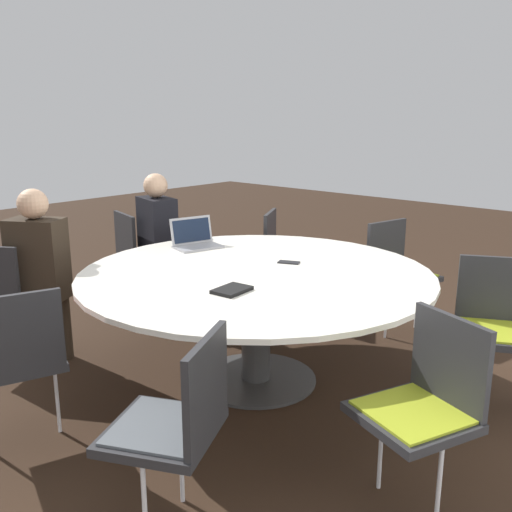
{
  "coord_description": "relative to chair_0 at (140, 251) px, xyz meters",
  "views": [
    {
      "loc": [
        2.57,
        2.28,
        1.7
      ],
      "look_at": [
        0.0,
        0.0,
        0.84
      ],
      "focal_mm": 40.0,
      "sensor_mm": 36.0,
      "label": 1
    }
  ],
  "objects": [
    {
      "name": "chair_0",
      "position": [
        0.0,
        0.0,
        0.0
      ],
      "size": [
        0.52,
        0.53,
        0.88
      ],
      "rotation": [
        0.0,
        0.0,
        7.6
      ],
      "color": "#262628",
      "rests_on": "ground_plane"
    },
    {
      "name": "spiral_notebook",
      "position": [
        0.77,
        1.86,
        0.22
      ],
      "size": [
        0.22,
        0.17,
        0.02
      ],
      "color": "black",
      "rests_on": "conference_table"
    },
    {
      "name": "chair_5",
      "position": [
        -0.34,
        2.93,
        0.0
      ],
      "size": [
        0.58,
        0.58,
        0.88
      ],
      "rotation": [
        0.0,
        0.0,
        11.47
      ],
      "color": "#262628",
      "rests_on": "ground_plane"
    },
    {
      "name": "chair_2",
      "position": [
        1.75,
        1.31,
        0.0
      ],
      "size": [
        0.55,
        0.54,
        0.88
      ],
      "rotation": [
        0.0,
        0.0,
        9.11
      ],
      "color": "#262628",
      "rests_on": "ground_plane"
    },
    {
      "name": "chair_6",
      "position": [
        -1.04,
        1.93,
        0.0
      ],
      "size": [
        0.52,
        0.5,
        0.88
      ],
      "rotation": [
        0.0,
        0.0,
        12.35
      ],
      "color": "#262628",
      "rests_on": "ground_plane"
    },
    {
      "name": "ground_plane",
      "position": [
        0.37,
        1.69,
        -0.53
      ],
      "size": [
        16.0,
        16.0,
        0.0
      ],
      "primitive_type": "plane",
      "color": "black"
    },
    {
      "name": "person_0",
      "position": [
        -0.02,
        0.25,
        0.19
      ],
      "size": [
        0.32,
        0.4,
        1.23
      ],
      "rotation": [
        0.0,
        0.0,
        7.6
      ],
      "color": "black",
      "rests_on": "ground_plane"
    },
    {
      "name": "person_1",
      "position": [
        1.13,
        0.41,
        0.19
      ],
      "size": [
        0.37,
        0.42,
        1.23
      ],
      "rotation": [
        0.0,
        0.0,
        8.4
      ],
      "color": "#2D2319",
      "rests_on": "ground_plane"
    },
    {
      "name": "chair_4",
      "position": [
        0.82,
        3.05,
        0.0
      ],
      "size": [
        0.55,
        0.56,
        0.88
      ],
      "rotation": [
        0.0,
        0.0,
        10.63
      ],
      "color": "#262628",
      "rests_on": "ground_plane"
    },
    {
      "name": "laptop",
      "position": [
        0.17,
        0.9,
        0.27
      ],
      "size": [
        0.38,
        0.31,
        0.21
      ],
      "rotation": [
        0.0,
        0.0,
        2.88
      ],
      "color": "#99999E",
      "rests_on": "conference_table"
    },
    {
      "name": "chair_3",
      "position": [
        1.63,
        2.38,
        0.0
      ],
      "size": [
        0.58,
        0.57,
        0.88
      ],
      "rotation": [
        0.0,
        0.0,
        9.88
      ],
      "color": "#262628",
      "rests_on": "ground_plane"
    },
    {
      "name": "conference_table",
      "position": [
        0.37,
        1.69,
        0.1
      ],
      "size": [
        2.21,
        2.21,
        0.74
      ],
      "color": "#333333",
      "rests_on": "ground_plane"
    },
    {
      "name": "cell_phone",
      "position": [
        0.07,
        1.71,
        0.21
      ],
      "size": [
        0.12,
        0.16,
        0.01
      ],
      "color": "black",
      "rests_on": "conference_table"
    },
    {
      "name": "chair_1",
      "position": [
        1.33,
        0.25,
        0.0
      ],
      "size": [
        0.59,
        0.59,
        0.88
      ],
      "rotation": [
        0.0,
        0.0,
        8.4
      ],
      "color": "#262628",
      "rests_on": "ground_plane"
    },
    {
      "name": "chair_7",
      "position": [
        -0.84,
        0.94,
        0.0
      ],
      "size": [
        0.59,
        0.58,
        0.88
      ],
      "rotation": [
        0.0,
        0.0,
        13.07
      ],
      "color": "#262628",
      "rests_on": "ground_plane"
    }
  ]
}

